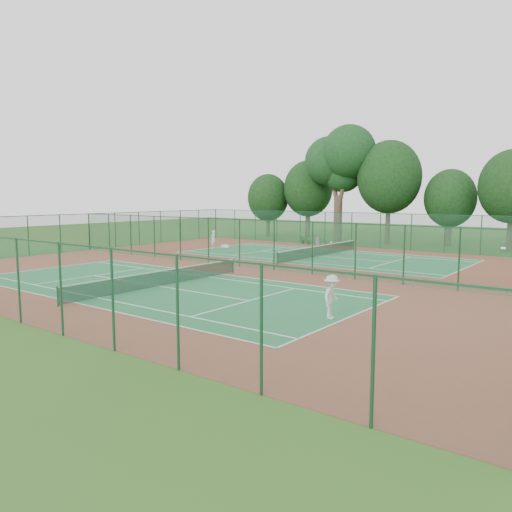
# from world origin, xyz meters

# --- Properties ---
(ground) EXTENTS (120.00, 120.00, 0.00)m
(ground) POSITION_xyz_m (0.00, 0.00, 0.00)
(ground) COLOR #274D18
(ground) RESTS_ON ground
(red_pad) EXTENTS (40.00, 36.00, 0.01)m
(red_pad) POSITION_xyz_m (0.00, 0.00, 0.01)
(red_pad) COLOR maroon
(red_pad) RESTS_ON ground
(court_near) EXTENTS (23.77, 10.97, 0.01)m
(court_near) POSITION_xyz_m (0.00, -9.00, 0.01)
(court_near) COLOR #206538
(court_near) RESTS_ON red_pad
(court_far) EXTENTS (23.77, 10.97, 0.01)m
(court_far) POSITION_xyz_m (0.00, 9.00, 0.01)
(court_far) COLOR #20653D
(court_far) RESTS_ON red_pad
(fence_north) EXTENTS (40.00, 0.09, 3.50)m
(fence_north) POSITION_xyz_m (0.00, 18.00, 1.76)
(fence_north) COLOR #16432A
(fence_north) RESTS_ON ground
(fence_south) EXTENTS (40.00, 0.09, 3.50)m
(fence_south) POSITION_xyz_m (0.00, -18.00, 1.76)
(fence_south) COLOR #184A30
(fence_south) RESTS_ON ground
(fence_west) EXTENTS (0.09, 36.00, 3.50)m
(fence_west) POSITION_xyz_m (-20.00, 0.00, 1.76)
(fence_west) COLOR #17462C
(fence_west) RESTS_ON ground
(fence_divider) EXTENTS (40.00, 0.09, 3.50)m
(fence_divider) POSITION_xyz_m (0.00, 0.00, 1.76)
(fence_divider) COLOR #184A27
(fence_divider) RESTS_ON ground
(tennis_net_near) EXTENTS (0.10, 12.90, 0.97)m
(tennis_net_near) POSITION_xyz_m (0.00, -9.00, 0.54)
(tennis_net_near) COLOR #123318
(tennis_net_near) RESTS_ON ground
(tennis_net_far) EXTENTS (0.10, 12.90, 0.97)m
(tennis_net_far) POSITION_xyz_m (0.00, 9.00, 0.54)
(tennis_net_far) COLOR #163D25
(tennis_net_far) RESTS_ON ground
(player_near) EXTENTS (0.87, 1.30, 1.88)m
(player_near) POSITION_xyz_m (11.38, -9.74, 0.96)
(player_near) COLOR silver
(player_near) RESTS_ON court_near
(player_far) EXTENTS (0.49, 0.69, 1.79)m
(player_far) POSITION_xyz_m (-11.38, 8.02, 0.91)
(player_far) COLOR white
(player_far) RESTS_ON court_far
(trash_bin) EXTENTS (0.61, 0.61, 0.83)m
(trash_bin) POSITION_xyz_m (-5.07, 17.34, 0.42)
(trash_bin) COLOR slate
(trash_bin) RESTS_ON red_pad
(bench) EXTENTS (1.35, 0.90, 0.81)m
(bench) POSITION_xyz_m (-6.59, 17.24, 0.43)
(bench) COLOR black
(bench) RESTS_ON red_pad
(kit_bag) EXTENTS (0.81, 0.49, 0.28)m
(kit_bag) POSITION_xyz_m (-11.15, 9.57, 0.15)
(kit_bag) COLOR white
(kit_bag) RESTS_ON red_pad
(stray_ball_a) EXTENTS (0.07, 0.07, 0.07)m
(stray_ball_a) POSITION_xyz_m (0.63, -0.37, 0.05)
(stray_ball_a) COLOR yellow
(stray_ball_a) RESTS_ON red_pad
(stray_ball_b) EXTENTS (0.07, 0.07, 0.07)m
(stray_ball_b) POSITION_xyz_m (7.47, -0.24, 0.05)
(stray_ball_b) COLOR gold
(stray_ball_b) RESTS_ON red_pad
(stray_ball_c) EXTENTS (0.07, 0.07, 0.07)m
(stray_ball_c) POSITION_xyz_m (-1.86, -0.43, 0.05)
(stray_ball_c) COLOR #C6D932
(stray_ball_c) RESTS_ON red_pad
(big_tree) EXTENTS (8.39, 6.14, 12.89)m
(big_tree) POSITION_xyz_m (-5.41, 22.64, 9.13)
(big_tree) COLOR #392B1F
(big_tree) RESTS_ON ground
(evergreen_row) EXTENTS (39.00, 5.00, 12.00)m
(evergreen_row) POSITION_xyz_m (0.50, 24.25, 0.00)
(evergreen_row) COLOR black
(evergreen_row) RESTS_ON ground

